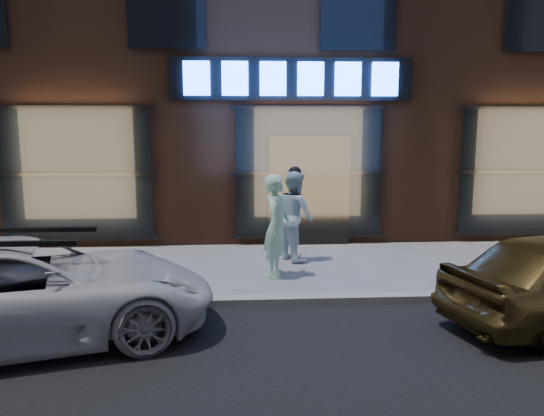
{
  "coord_description": "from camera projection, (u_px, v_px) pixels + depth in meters",
  "views": [
    {
      "loc": [
        -1.53,
        -7.55,
        2.67
      ],
      "look_at": [
        -0.96,
        1.6,
        1.2
      ],
      "focal_mm": 35.0,
      "sensor_mm": 36.0,
      "label": 1
    }
  ],
  "objects": [
    {
      "name": "white_suv",
      "position": [
        24.0,
        292.0,
        6.46
      ],
      "size": [
        5.01,
        3.35,
        1.28
      ],
      "primitive_type": "imported",
      "rotation": [
        0.0,
        0.0,
        1.86
      ],
      "color": "silver",
      "rests_on": "ground"
    },
    {
      "name": "man_bowtie",
      "position": [
        277.0,
        226.0,
        9.23
      ],
      "size": [
        0.6,
        0.75,
        1.8
      ],
      "primitive_type": "imported",
      "rotation": [
        0.0,
        0.0,
        1.29
      ],
      "color": "#C0FCD6",
      "rests_on": "ground"
    },
    {
      "name": "ground",
      "position": [
        342.0,
        303.0,
        7.96
      ],
      "size": [
        90.0,
        90.0,
        0.0
      ],
      "primitive_type": "plane",
      "color": "slate",
      "rests_on": "ground"
    },
    {
      "name": "storefront_building",
      "position": [
        292.0,
        35.0,
        15.02
      ],
      "size": [
        30.2,
        8.28,
        10.3
      ],
      "color": "#54301E",
      "rests_on": "ground"
    },
    {
      "name": "man_cap",
      "position": [
        295.0,
        215.0,
        10.38
      ],
      "size": [
        0.96,
        1.06,
        1.77
      ],
      "primitive_type": "imported",
      "rotation": [
        0.0,
        0.0,
        1.99
      ],
      "color": "white",
      "rests_on": "ground"
    },
    {
      "name": "curb",
      "position": [
        342.0,
        299.0,
        7.95
      ],
      "size": [
        60.0,
        0.25,
        0.12
      ],
      "primitive_type": "cube",
      "color": "gray",
      "rests_on": "ground"
    }
  ]
}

